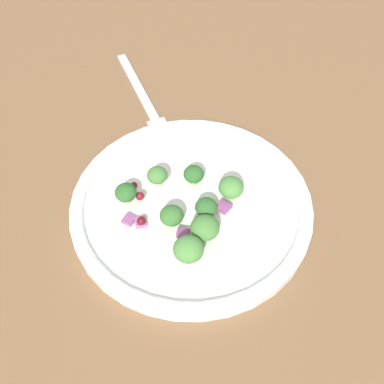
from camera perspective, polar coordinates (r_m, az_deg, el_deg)
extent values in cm
cube|color=brown|center=(52.05, -2.39, -2.15)|extent=(180.00, 180.00, 2.00)
cylinder|color=white|center=(50.45, 0.00, -1.49)|extent=(26.07, 26.07, 1.20)
torus|color=white|center=(49.97, 0.00, -1.07)|extent=(24.98, 24.98, 1.00)
cylinder|color=white|center=(49.89, 0.00, -1.00)|extent=(15.12, 15.12, 0.20)
cylinder|color=#8EB77A|center=(45.22, -0.43, -7.92)|extent=(1.11, 1.11, 1.11)
ellipsoid|color=#4C843D|center=(44.09, -0.44, -7.03)|extent=(2.95, 2.95, 2.22)
cylinder|color=#ADD18E|center=(50.68, -4.23, 1.36)|extent=(0.83, 0.83, 0.83)
ellipsoid|color=#477A38|center=(49.93, -4.29, 2.09)|extent=(2.21, 2.21, 1.66)
cylinder|color=#8EB77A|center=(49.50, 4.74, -0.29)|extent=(1.00, 1.00, 1.00)
ellipsoid|color=#4C843D|center=(48.57, 4.83, 0.59)|extent=(2.65, 2.65, 1.99)
cylinder|color=#ADD18E|center=(49.61, -8.01, -0.80)|extent=(0.86, 0.86, 0.86)
ellipsoid|color=#2D6028|center=(48.80, -8.15, -0.05)|extent=(2.30, 2.30, 1.72)
cylinder|color=#8EB77A|center=(50.96, 0.21, 1.47)|extent=(0.84, 0.84, 0.84)
ellipsoid|color=#2D6028|center=(50.19, 0.22, 2.21)|extent=(2.23, 2.23, 1.68)
cylinder|color=#ADD18E|center=(48.13, 1.73, -2.62)|extent=(0.86, 0.86, 0.86)
ellipsoid|color=#2D6028|center=(47.30, 1.76, -1.89)|extent=(2.29, 2.29, 1.72)
cylinder|color=#8EB77A|center=(47.58, -2.48, -3.67)|extent=(0.91, 0.91, 0.91)
ellipsoid|color=#386B2D|center=(46.69, -2.52, -2.90)|extent=(2.42, 2.42, 1.82)
cylinder|color=#8EB77A|center=(46.72, 1.58, -5.29)|extent=(1.08, 1.08, 1.08)
ellipsoid|color=#477A38|center=(45.64, 1.61, -4.39)|extent=(2.89, 2.89, 2.17)
sphere|color=maroon|center=(51.26, -7.10, 0.95)|extent=(0.75, 0.75, 0.75)
sphere|color=maroon|center=(49.43, -6.43, -0.49)|extent=(0.94, 0.94, 0.94)
sphere|color=maroon|center=(47.60, -6.26, -3.58)|extent=(0.92, 0.92, 0.92)
cube|color=#934C84|center=(48.46, -7.75, -3.41)|extent=(1.41, 1.47, 0.44)
cube|color=#934C84|center=(48.64, 3.86, -2.00)|extent=(1.76, 1.76, 0.40)
cube|color=#934C84|center=(46.04, -0.77, -6.42)|extent=(1.29, 0.96, 0.51)
cube|color=#A35B93|center=(48.06, -6.33, -3.73)|extent=(1.58, 1.59, 0.53)
cube|color=#843D75|center=(46.71, -1.11, -5.10)|extent=(1.34, 1.12, 0.57)
cube|color=silver|center=(65.85, -6.78, 12.96)|extent=(10.65, 12.19, 0.50)
cube|color=silver|center=(59.05, -3.94, 7.84)|extent=(4.16, 4.30, 0.50)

